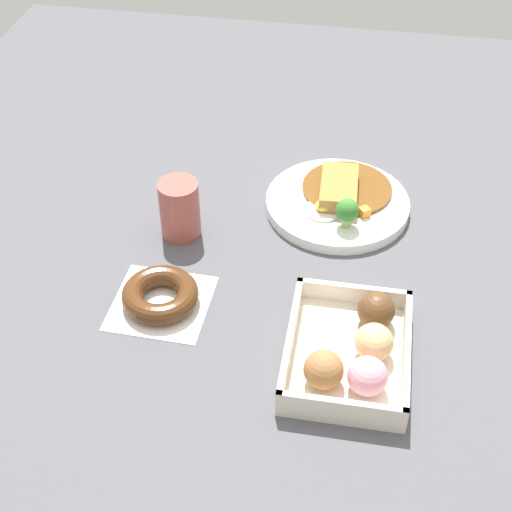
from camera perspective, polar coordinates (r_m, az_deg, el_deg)
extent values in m
plane|color=#4C4C51|center=(1.13, 5.61, -0.29)|extent=(1.60, 1.60, 0.00)
cylinder|color=white|center=(1.22, 6.26, 3.97)|extent=(0.23, 0.23, 0.02)
cylinder|color=brown|center=(1.23, 6.96, 5.16)|extent=(0.15, 0.15, 0.01)
cube|color=#A87538|center=(1.21, 6.39, 5.23)|extent=(0.11, 0.06, 0.02)
cylinder|color=white|center=(1.18, 5.15, 3.51)|extent=(0.06, 0.06, 0.00)
ellipsoid|color=yellow|center=(1.18, 5.18, 3.87)|extent=(0.03, 0.03, 0.01)
cylinder|color=#8CB766|center=(1.16, 6.90, 2.67)|extent=(0.01, 0.01, 0.02)
sphere|color=#387A2D|center=(1.14, 6.99, 3.51)|extent=(0.04, 0.04, 0.04)
cube|color=orange|center=(1.18, 8.28, 3.34)|extent=(0.02, 0.02, 0.01)
cube|color=beige|center=(0.99, 6.92, -7.72)|extent=(0.20, 0.16, 0.01)
cube|color=beige|center=(0.91, 6.52, -11.53)|extent=(0.01, 0.16, 0.03)
cube|color=beige|center=(1.04, 7.46, -2.88)|extent=(0.01, 0.16, 0.03)
cube|color=beige|center=(0.97, 11.42, -7.39)|extent=(0.20, 0.01, 0.03)
cube|color=beige|center=(0.97, 2.62, -6.39)|extent=(0.20, 0.01, 0.03)
sphere|color=pink|center=(0.93, 8.51, -9.06)|extent=(0.05, 0.05, 0.05)
sphere|color=#DBB77A|center=(0.97, 8.99, -6.53)|extent=(0.05, 0.05, 0.05)
sphere|color=brown|center=(1.01, 9.16, -4.12)|extent=(0.05, 0.05, 0.05)
sphere|color=#9E6B3D|center=(0.93, 5.18, -8.65)|extent=(0.05, 0.05, 0.05)
cube|color=white|center=(1.06, -7.25, -3.57)|extent=(0.14, 0.14, 0.00)
torus|color=#4C2B14|center=(1.05, -7.32, -2.95)|extent=(0.11, 0.11, 0.03)
cylinder|color=#9E4C42|center=(1.15, -5.85, 3.60)|extent=(0.06, 0.06, 0.09)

